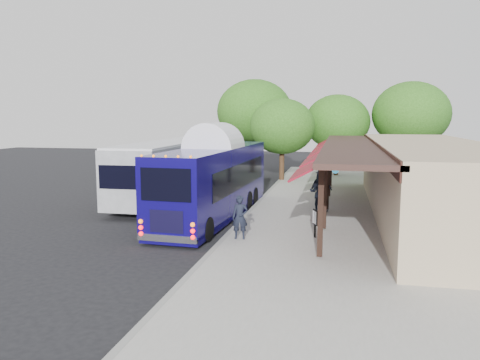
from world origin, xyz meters
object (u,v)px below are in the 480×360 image
Objects in this scene: ped_a at (240,217)px; city_bus at (171,167)px; coach_bus at (214,178)px; ped_d at (322,185)px; ped_b at (319,192)px; ped_c at (321,186)px; sign_board at (315,219)px.

city_bus is at bearing 115.53° from ped_a.
coach_bus reaches higher than city_bus.
coach_bus is 6.35× the size of ped_d.
ped_b is at bearing 84.09° from ped_d.
ped_d is at bearing -104.43° from ped_c.
city_bus reaches higher than ped_a.
ped_c reaches higher than sign_board.
ped_a is 0.87× the size of ped_b.
coach_bus reaches higher than ped_c.
ped_a is 9.23m from ped_c.
city_bus is 11.50× the size of sign_board.
ped_d is 1.64× the size of sign_board.
city_bus is 11.74m from sign_board.
ped_b is 3.04m from ped_c.
coach_bus is 5.19m from ped_b.
ped_a is 1.54× the size of sign_board.
sign_board is at bearing -31.17° from coach_bus.
city_bus is at bearing 4.96° from ped_c.
ped_d is 8.17m from sign_board.
ped_a is 1.02× the size of ped_c.
ped_c is at bearing 1.02° from city_bus.
ped_b is 5.01m from sign_board.
ped_d is at bearing 63.88° from ped_a.
coach_bus is at bearing 26.69° from ped_b.
ped_d is (4.85, 4.82, -0.89)m from coach_bus.
ped_a is 6.40m from ped_b.
sign_board is at bearing -42.38° from city_bus.
ped_b is at bearing 93.96° from ped_c.
sign_board is (0.08, -8.16, -0.15)m from ped_d.
coach_bus reaches higher than ped_b.
sign_board is (0.12, -8.04, -0.08)m from ped_c.
ped_a is (5.95, -8.57, -0.87)m from city_bus.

